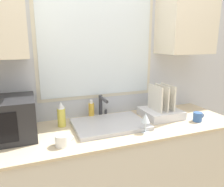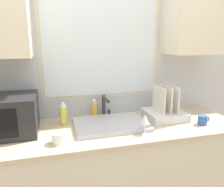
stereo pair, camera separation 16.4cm
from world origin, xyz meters
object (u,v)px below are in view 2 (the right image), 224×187
at_px(faucet, 105,104).
at_px(wine_glass, 145,120).
at_px(dish_rack, 165,112).
at_px(soap_bottle, 94,110).
at_px(mug_near_sink, 60,138).
at_px(spray_bottle, 63,113).
at_px(microwave, 4,115).

height_order(faucet, wine_glass, faucet).
relative_size(dish_rack, wine_glass, 2.17).
height_order(soap_bottle, wine_glass, soap_bottle).
height_order(dish_rack, mug_near_sink, dish_rack).
height_order(spray_bottle, mug_near_sink, spray_bottle).
bearing_deg(wine_glass, mug_near_sink, 179.29).
bearing_deg(wine_glass, spray_bottle, 148.26).
relative_size(faucet, microwave, 0.44).
bearing_deg(faucet, spray_bottle, -168.98).
distance_m(faucet, mug_near_sink, 0.58).
height_order(soap_bottle, mug_near_sink, soap_bottle).
distance_m(faucet, wine_glass, 0.46).
relative_size(faucet, dish_rack, 0.62).
bearing_deg(mug_near_sink, spray_bottle, 82.57).
bearing_deg(soap_bottle, dish_rack, -16.81).
xyz_separation_m(microwave, mug_near_sink, (0.37, -0.26, -0.10)).
distance_m(microwave, wine_glass, 1.02).
relative_size(microwave, mug_near_sink, 3.62).
bearing_deg(faucet, dish_rack, -18.50).
xyz_separation_m(dish_rack, wine_glass, (-0.30, -0.25, 0.04)).
bearing_deg(soap_bottle, mug_near_sink, -126.61).
relative_size(faucet, soap_bottle, 1.18).
distance_m(microwave, soap_bottle, 0.71).
relative_size(soap_bottle, wine_glass, 1.14).
bearing_deg(spray_bottle, mug_near_sink, -97.43).
height_order(faucet, spray_bottle, same).
xyz_separation_m(spray_bottle, wine_glass, (0.56, -0.35, 0.01)).
bearing_deg(microwave, wine_glass, -15.43).
height_order(microwave, dish_rack, dish_rack).
relative_size(microwave, spray_bottle, 2.28).
bearing_deg(spray_bottle, faucet, 11.02).
distance_m(soap_bottle, mug_near_sink, 0.53).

